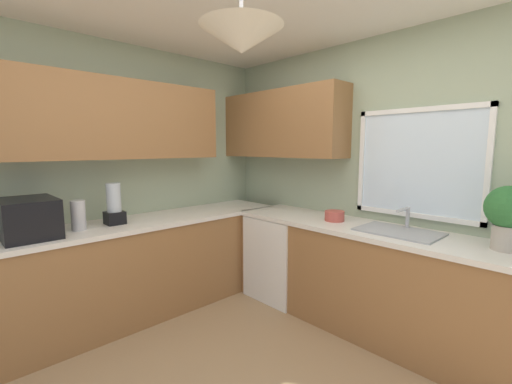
{
  "coord_description": "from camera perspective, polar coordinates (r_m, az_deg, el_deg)",
  "views": [
    {
      "loc": [
        1.37,
        -1.2,
        1.55
      ],
      "look_at": [
        -0.66,
        0.73,
        1.18
      ],
      "focal_mm": 23.66,
      "sensor_mm": 36.0,
      "label": 1
    }
  ],
  "objects": [
    {
      "name": "kettle",
      "position": [
        3.07,
        -27.84,
        -3.5
      ],
      "size": [
        0.11,
        0.11,
        0.24
      ],
      "primitive_type": "cylinder",
      "color": "#B7B7BC",
      "rests_on": "counter_run_left"
    },
    {
      "name": "bowl",
      "position": [
        3.16,
        13.14,
        -3.96
      ],
      "size": [
        0.18,
        0.18,
        0.09
      ],
      "primitive_type": "cylinder",
      "color": "#B74C42",
      "rests_on": "counter_run_back"
    },
    {
      "name": "counter_run_left",
      "position": [
        3.36,
        -20.54,
        -12.18
      ],
      "size": [
        0.65,
        3.13,
        0.89
      ],
      "color": "olive",
      "rests_on": "ground_plane"
    },
    {
      "name": "dishwasher",
      "position": [
        3.61,
        4.67,
        -10.73
      ],
      "size": [
        0.6,
        0.6,
        0.85
      ],
      "primitive_type": "cube",
      "color": "white",
      "rests_on": "ground_plane"
    },
    {
      "name": "potted_plant",
      "position": [
        2.71,
        36.91,
        -2.79
      ],
      "size": [
        0.28,
        0.28,
        0.42
      ],
      "color": "#B2A899",
      "rests_on": "counter_run_back"
    },
    {
      "name": "microwave",
      "position": [
        3.02,
        -34.1,
        -3.66
      ],
      "size": [
        0.48,
        0.36,
        0.29
      ],
      "primitive_type": "cube",
      "color": "black",
      "rests_on": "counter_run_left"
    },
    {
      "name": "blender_appliance",
      "position": [
        3.18,
        -22.87,
        -2.16
      ],
      "size": [
        0.15,
        0.15,
        0.36
      ],
      "color": "black",
      "rests_on": "counter_run_left"
    },
    {
      "name": "counter_run_back",
      "position": [
        3.05,
        21.4,
        -14.28
      ],
      "size": [
        2.96,
        0.65,
        0.89
      ],
      "color": "olive",
      "rests_on": "ground_plane"
    },
    {
      "name": "sink_assembly",
      "position": [
        2.9,
        22.99,
        -6.09
      ],
      "size": [
        0.61,
        0.4,
        0.19
      ],
      "color": "#9EA0A5",
      "rests_on": "counter_run_back"
    },
    {
      "name": "room_shell",
      "position": [
        2.79,
        -5.4,
        12.7
      ],
      "size": [
        3.87,
        3.52,
        2.59
      ],
      "color": "#9EAD8E",
      "rests_on": "ground_plane"
    }
  ]
}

